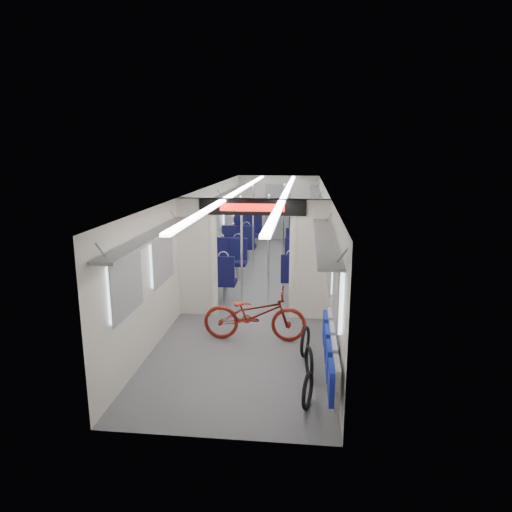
# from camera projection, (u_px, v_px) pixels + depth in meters

# --- Properties ---
(carriage) EXTENTS (12.00, 12.02, 2.31)m
(carriage) POSITION_uv_depth(u_px,v_px,m) (262.00, 226.00, 10.38)
(carriage) COLOR #515456
(carriage) RESTS_ON ground
(bicycle) EXTENTS (1.76, 0.63, 0.92)m
(bicycle) POSITION_uv_depth(u_px,v_px,m) (255.00, 314.00, 7.75)
(bicycle) COLOR maroon
(bicycle) RESTS_ON ground
(flip_bench) EXTENTS (0.12, 2.10, 0.51)m
(flip_bench) POSITION_uv_depth(u_px,v_px,m) (330.00, 352.00, 6.03)
(flip_bench) COLOR gray
(flip_bench) RESTS_ON carriage
(bike_hoop_a) EXTENTS (0.16, 0.49, 0.49)m
(bike_hoop_a) POSITION_uv_depth(u_px,v_px,m) (308.00, 392.00, 5.72)
(bike_hoop_a) COLOR black
(bike_hoop_a) RESTS_ON ground
(bike_hoop_b) EXTENTS (0.13, 0.47, 0.47)m
(bike_hoop_b) POSITION_uv_depth(u_px,v_px,m) (309.00, 364.00, 6.50)
(bike_hoop_b) COLOR black
(bike_hoop_b) RESTS_ON ground
(bike_hoop_c) EXTENTS (0.17, 0.50, 0.50)m
(bike_hoop_c) POSITION_uv_depth(u_px,v_px,m) (305.00, 343.00, 7.16)
(bike_hoop_c) COLOR black
(bike_hoop_c) RESTS_ON ground
(seat_bay_near_left) EXTENTS (0.93, 2.17, 1.13)m
(seat_bay_near_left) POSITION_uv_depth(u_px,v_px,m) (222.00, 265.00, 10.67)
(seat_bay_near_left) COLOR #0B0B33
(seat_bay_near_left) RESTS_ON ground
(seat_bay_near_right) EXTENTS (0.90, 2.05, 1.09)m
(seat_bay_near_right) POSITION_uv_depth(u_px,v_px,m) (302.00, 264.00, 10.84)
(seat_bay_near_right) COLOR #0B0B33
(seat_bay_near_right) RESTS_ON ground
(seat_bay_far_left) EXTENTS (0.96, 2.31, 1.17)m
(seat_bay_far_left) POSITION_uv_depth(u_px,v_px,m) (244.00, 235.00, 14.37)
(seat_bay_far_left) COLOR #0B0B33
(seat_bay_far_left) RESTS_ON ground
(seat_bay_far_right) EXTENTS (0.96, 2.29, 1.17)m
(seat_bay_far_right) POSITION_uv_depth(u_px,v_px,m) (303.00, 238.00, 13.96)
(seat_bay_far_right) COLOR #0B0B33
(seat_bay_far_right) RESTS_ON ground
(stanchion_near_left) EXTENTS (0.04, 0.04, 2.30)m
(stanchion_near_left) POSITION_uv_depth(u_px,v_px,m) (242.00, 252.00, 9.34)
(stanchion_near_left) COLOR silver
(stanchion_near_left) RESTS_ON ground
(stanchion_near_right) EXTENTS (0.04, 0.04, 2.30)m
(stanchion_near_right) POSITION_uv_depth(u_px,v_px,m) (268.00, 249.00, 9.57)
(stanchion_near_right) COLOR silver
(stanchion_near_right) RESTS_ON ground
(stanchion_far_left) EXTENTS (0.04, 0.04, 2.30)m
(stanchion_far_left) POSITION_uv_depth(u_px,v_px,m) (253.00, 227.00, 12.31)
(stanchion_far_left) COLOR silver
(stanchion_far_left) RESTS_ON ground
(stanchion_far_right) EXTENTS (0.04, 0.04, 2.30)m
(stanchion_far_right) POSITION_uv_depth(u_px,v_px,m) (284.00, 226.00, 12.61)
(stanchion_far_right) COLOR silver
(stanchion_far_right) RESTS_ON ground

